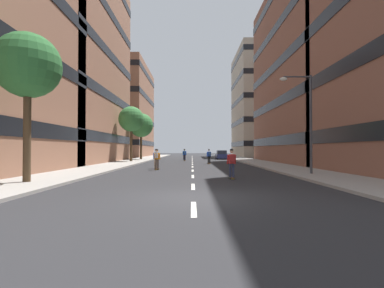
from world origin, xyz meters
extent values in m
plane|color=#28282B|center=(0.00, 28.68, 0.00)|extent=(172.08, 172.08, 0.00)
cube|color=#9E9991|center=(-8.21, 32.27, 0.07)|extent=(3.99, 78.87, 0.14)
cube|color=#9E9991|center=(8.21, 32.27, 0.07)|extent=(3.99, 78.87, 0.14)
cube|color=silver|center=(0.00, -2.00, 0.00)|extent=(0.16, 2.20, 0.01)
cube|color=silver|center=(0.00, 3.00, 0.00)|extent=(0.16, 2.20, 0.01)
cube|color=silver|center=(0.00, 8.00, 0.00)|extent=(0.16, 2.20, 0.01)
cube|color=silver|center=(0.00, 13.00, 0.00)|extent=(0.16, 2.20, 0.01)
cube|color=silver|center=(0.00, 18.00, 0.00)|extent=(0.16, 2.20, 0.01)
cube|color=silver|center=(0.00, 23.00, 0.00)|extent=(0.16, 2.20, 0.01)
cube|color=silver|center=(0.00, 28.00, 0.00)|extent=(0.16, 2.20, 0.01)
cube|color=silver|center=(0.00, 33.00, 0.00)|extent=(0.16, 2.20, 0.01)
cube|color=silver|center=(0.00, 38.00, 0.00)|extent=(0.16, 2.20, 0.01)
cube|color=silver|center=(0.00, 43.00, 0.00)|extent=(0.16, 2.20, 0.01)
cube|color=silver|center=(0.00, 48.00, 0.00)|extent=(0.16, 2.20, 0.01)
cube|color=silver|center=(0.00, 53.00, 0.00)|extent=(0.16, 2.20, 0.01)
cube|color=silver|center=(0.00, 58.00, 0.00)|extent=(0.16, 2.20, 0.01)
cube|color=silver|center=(0.00, 63.00, 0.00)|extent=(0.16, 2.20, 0.01)
cube|color=#9E6B51|center=(-18.98, 25.90, 12.96)|extent=(17.56, 21.58, 25.91)
cube|color=black|center=(-18.98, 25.90, 3.11)|extent=(17.68, 21.70, 1.10)
cube|color=black|center=(-18.98, 25.90, 8.29)|extent=(17.68, 21.70, 1.10)
cube|color=black|center=(-18.98, 25.90, 13.48)|extent=(17.68, 21.70, 1.10)
cube|color=black|center=(-18.98, 25.90, 18.66)|extent=(17.68, 21.70, 1.10)
cube|color=#9E6B51|center=(-18.98, 55.54, 10.24)|extent=(17.56, 21.36, 20.49)
cube|color=black|center=(-18.98, 55.54, 3.07)|extent=(17.68, 21.48, 1.10)
cube|color=black|center=(-18.98, 55.54, 8.20)|extent=(17.68, 21.48, 1.10)
cube|color=black|center=(-18.98, 55.54, 13.32)|extent=(17.68, 21.48, 1.10)
cube|color=black|center=(-18.98, 55.54, 18.44)|extent=(17.68, 21.48, 1.10)
cube|color=brown|center=(18.98, 25.90, 11.49)|extent=(17.56, 22.74, 22.99)
cube|color=black|center=(18.98, 25.90, 2.76)|extent=(17.68, 22.86, 1.10)
cube|color=black|center=(18.98, 25.90, 7.36)|extent=(17.68, 22.86, 1.10)
cube|color=black|center=(18.98, 25.90, 11.95)|extent=(17.68, 22.86, 1.10)
cube|color=black|center=(18.98, 25.90, 16.55)|extent=(17.68, 22.86, 1.10)
cube|color=#B2A893|center=(18.98, 55.54, 11.99)|extent=(17.56, 17.83, 23.98)
cube|color=black|center=(18.98, 55.54, 2.88)|extent=(17.68, 17.95, 1.10)
cube|color=black|center=(18.98, 55.54, 7.67)|extent=(17.68, 17.95, 1.10)
cube|color=black|center=(18.98, 55.54, 12.47)|extent=(17.68, 17.95, 1.10)
cube|color=black|center=(18.98, 55.54, 17.27)|extent=(17.68, 17.95, 1.10)
cube|color=black|center=(18.98, 55.54, 22.06)|extent=(17.68, 17.95, 1.10)
cube|color=navy|center=(5.01, 39.29, 0.53)|extent=(1.80, 4.40, 0.70)
cube|color=#2D3338|center=(5.01, 39.14, 1.20)|extent=(1.60, 2.10, 0.64)
cylinder|color=black|center=(4.21, 40.74, 0.32)|extent=(0.22, 0.64, 0.64)
cylinder|color=black|center=(5.81, 40.74, 0.32)|extent=(0.22, 0.64, 0.64)
cylinder|color=black|center=(4.21, 37.84, 0.32)|extent=(0.22, 0.64, 0.64)
cylinder|color=black|center=(5.81, 37.84, 0.32)|extent=(0.22, 0.64, 0.64)
cylinder|color=#4C3823|center=(-8.21, 35.73, 2.18)|extent=(0.36, 0.36, 4.09)
sphere|color=#387A3D|center=(-8.21, 35.73, 5.57)|extent=(3.82, 3.82, 3.82)
cylinder|color=#4C3823|center=(-8.21, 28.22, 2.37)|extent=(0.36, 0.36, 4.46)
sphere|color=#387A3D|center=(-8.21, 28.22, 5.78)|extent=(3.38, 3.38, 3.38)
cylinder|color=#4C3823|center=(-8.21, 3.79, 2.46)|extent=(0.36, 0.36, 4.64)
sphere|color=#2D6B33|center=(-8.21, 3.79, 5.91)|extent=(3.21, 3.21, 3.21)
cylinder|color=#3F3F44|center=(7.81, 8.58, 3.39)|extent=(0.16, 0.16, 6.50)
cylinder|color=#3F3F44|center=(6.91, 8.58, 6.54)|extent=(1.80, 0.10, 0.10)
ellipsoid|color=silver|center=(6.01, 8.58, 6.39)|extent=(0.50, 0.30, 0.24)
cube|color=brown|center=(-1.15, 32.21, 0.08)|extent=(0.31, 0.92, 0.02)
cylinder|color=#D8BF4C|center=(-1.19, 32.52, 0.04)|extent=(0.19, 0.09, 0.07)
cylinder|color=#D8BF4C|center=(-1.11, 31.89, 0.04)|extent=(0.19, 0.09, 0.07)
cylinder|color=#2D334C|center=(-1.24, 32.20, 0.49)|extent=(0.16, 0.16, 0.80)
cylinder|color=#2D334C|center=(-1.06, 32.22, 0.49)|extent=(0.16, 0.16, 0.80)
cube|color=blue|center=(-1.15, 32.21, 1.17)|extent=(0.34, 0.24, 0.55)
cylinder|color=blue|center=(-1.37, 32.23, 1.14)|extent=(0.12, 0.24, 0.55)
cylinder|color=blue|center=(-0.93, 32.28, 1.14)|extent=(0.12, 0.24, 0.55)
sphere|color=#997051|center=(-1.15, 32.23, 1.62)|extent=(0.22, 0.22, 0.22)
sphere|color=black|center=(-1.15, 32.23, 1.67)|extent=(0.21, 0.21, 0.21)
cube|color=#3F72BF|center=(-1.13, 32.03, 1.20)|extent=(0.28, 0.19, 0.40)
cube|color=brown|center=(-3.28, 15.50, 0.08)|extent=(0.23, 0.91, 0.02)
cylinder|color=#D8BF4C|center=(-3.29, 15.82, 0.04)|extent=(0.18, 0.08, 0.07)
cylinder|color=#D8BF4C|center=(-3.27, 15.18, 0.04)|extent=(0.18, 0.08, 0.07)
cylinder|color=tan|center=(-3.37, 15.49, 0.49)|extent=(0.14, 0.14, 0.80)
cylinder|color=tan|center=(-3.19, 15.50, 0.49)|extent=(0.14, 0.14, 0.80)
cube|color=blue|center=(-3.28, 15.50, 1.17)|extent=(0.33, 0.21, 0.55)
cylinder|color=blue|center=(-3.50, 15.54, 1.14)|extent=(0.10, 0.23, 0.55)
cylinder|color=blue|center=(-3.06, 15.55, 1.14)|extent=(0.10, 0.23, 0.55)
sphere|color=tan|center=(-3.28, 15.52, 1.62)|extent=(0.22, 0.22, 0.22)
sphere|color=black|center=(-3.28, 15.52, 1.67)|extent=(0.21, 0.21, 0.21)
cube|color=brown|center=(1.95, 23.49, 0.08)|extent=(0.41, 0.92, 0.02)
cylinder|color=#D8BF4C|center=(1.87, 23.80, 0.04)|extent=(0.19, 0.11, 0.07)
cylinder|color=#D8BF4C|center=(2.02, 23.18, 0.04)|extent=(0.19, 0.11, 0.07)
cylinder|color=black|center=(1.86, 23.47, 0.49)|extent=(0.17, 0.17, 0.80)
cylinder|color=black|center=(2.04, 23.51, 0.49)|extent=(0.17, 0.17, 0.80)
cube|color=blue|center=(1.95, 23.49, 1.17)|extent=(0.36, 0.27, 0.55)
cylinder|color=blue|center=(1.72, 23.48, 1.14)|extent=(0.14, 0.24, 0.55)
cylinder|color=blue|center=(2.15, 23.59, 1.14)|extent=(0.14, 0.24, 0.55)
sphere|color=beige|center=(1.94, 23.51, 1.62)|extent=(0.22, 0.22, 0.22)
sphere|color=black|center=(1.94, 23.51, 1.67)|extent=(0.21, 0.21, 0.21)
cube|color=#3F72BF|center=(1.99, 23.31, 1.20)|extent=(0.29, 0.22, 0.40)
cube|color=brown|center=(2.28, 6.51, 0.08)|extent=(0.25, 0.91, 0.02)
cylinder|color=#D8BF4C|center=(2.26, 6.83, 0.04)|extent=(0.18, 0.08, 0.07)
cylinder|color=#D8BF4C|center=(2.30, 6.20, 0.04)|extent=(0.18, 0.08, 0.07)
cylinder|color=#2D334C|center=(2.19, 6.51, 0.49)|extent=(0.15, 0.15, 0.80)
cylinder|color=#2D334C|center=(2.37, 6.52, 0.49)|extent=(0.15, 0.15, 0.80)
cube|color=red|center=(2.28, 6.51, 1.17)|extent=(0.33, 0.22, 0.55)
cylinder|color=red|center=(2.06, 6.55, 1.14)|extent=(0.10, 0.23, 0.55)
cylinder|color=red|center=(2.50, 6.58, 1.14)|extent=(0.10, 0.23, 0.55)
sphere|color=tan|center=(2.28, 6.53, 1.62)|extent=(0.22, 0.22, 0.22)
sphere|color=black|center=(2.28, 6.53, 1.67)|extent=(0.21, 0.21, 0.21)
cube|color=#A52626|center=(2.29, 6.34, 1.20)|extent=(0.27, 0.17, 0.40)
cube|color=brown|center=(-1.31, 36.31, 0.08)|extent=(0.23, 0.91, 0.02)
cylinder|color=#D8BF4C|center=(-1.30, 36.63, 0.04)|extent=(0.18, 0.08, 0.07)
cylinder|color=#D8BF4C|center=(-1.32, 35.99, 0.04)|extent=(0.18, 0.08, 0.07)
cylinder|color=black|center=(-1.40, 36.32, 0.49)|extent=(0.15, 0.15, 0.80)
cylinder|color=black|center=(-1.22, 36.31, 0.49)|extent=(0.15, 0.15, 0.80)
cube|color=green|center=(-1.31, 36.31, 1.17)|extent=(0.33, 0.21, 0.55)
cylinder|color=green|center=(-1.53, 36.37, 1.14)|extent=(0.10, 0.23, 0.55)
cylinder|color=green|center=(-1.09, 36.35, 1.14)|extent=(0.10, 0.23, 0.55)
sphere|color=beige|center=(-1.31, 36.33, 1.62)|extent=(0.22, 0.22, 0.22)
sphere|color=black|center=(-1.31, 36.33, 1.67)|extent=(0.21, 0.21, 0.21)
cube|color=black|center=(-1.32, 36.13, 1.20)|extent=(0.27, 0.17, 0.40)
cube|color=brown|center=(-3.00, 13.83, 0.08)|extent=(0.36, 0.92, 0.02)
cylinder|color=#D8BF4C|center=(-2.94, 14.14, 0.04)|extent=(0.19, 0.10, 0.07)
cylinder|color=#D8BF4C|center=(-3.05, 13.51, 0.04)|extent=(0.19, 0.10, 0.07)
cylinder|color=#594C47|center=(-3.08, 13.84, 0.49)|extent=(0.16, 0.16, 0.80)
cylinder|color=#594C47|center=(-2.91, 13.81, 0.49)|extent=(0.16, 0.16, 0.80)
cube|color=orange|center=(-3.00, 13.83, 1.17)|extent=(0.35, 0.25, 0.55)
cylinder|color=orange|center=(-3.20, 13.92, 1.14)|extent=(0.13, 0.24, 0.55)
cylinder|color=orange|center=(-2.77, 13.84, 1.14)|extent=(0.13, 0.24, 0.55)
sphere|color=tan|center=(-2.99, 13.85, 1.62)|extent=(0.22, 0.22, 0.22)
sphere|color=black|center=(-2.99, 13.85, 1.67)|extent=(0.21, 0.21, 0.21)
cube|color=beige|center=(-3.03, 13.65, 1.20)|extent=(0.28, 0.20, 0.40)
camera|label=1|loc=(-0.05, -10.50, 1.75)|focal=27.10mm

